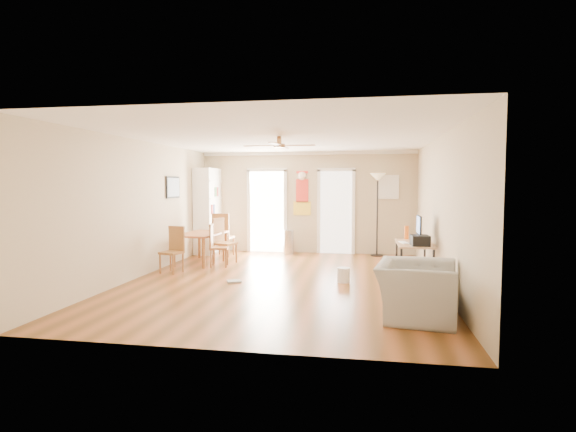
% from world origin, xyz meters
% --- Properties ---
extents(floor, '(7.00, 7.00, 0.00)m').
position_xyz_m(floor, '(0.00, 0.00, 0.00)').
color(floor, brown).
rests_on(floor, ground).
extents(ceiling, '(5.50, 7.00, 0.00)m').
position_xyz_m(ceiling, '(0.00, 0.00, 2.60)').
color(ceiling, silver).
rests_on(ceiling, floor).
extents(wall_back, '(5.50, 0.04, 2.60)m').
position_xyz_m(wall_back, '(0.00, 3.50, 1.30)').
color(wall_back, beige).
rests_on(wall_back, floor).
extents(wall_front, '(5.50, 0.04, 2.60)m').
position_xyz_m(wall_front, '(0.00, -3.50, 1.30)').
color(wall_front, beige).
rests_on(wall_front, floor).
extents(wall_left, '(0.04, 7.00, 2.60)m').
position_xyz_m(wall_left, '(-2.75, 0.00, 1.30)').
color(wall_left, beige).
rests_on(wall_left, floor).
extents(wall_right, '(0.04, 7.00, 2.60)m').
position_xyz_m(wall_right, '(2.75, 0.00, 1.30)').
color(wall_right, beige).
rests_on(wall_right, floor).
extents(crown_molding, '(5.50, 7.00, 0.08)m').
position_xyz_m(crown_molding, '(0.00, 0.00, 2.56)').
color(crown_molding, white).
rests_on(crown_molding, wall_back).
extents(kitchen_doorway, '(0.90, 0.10, 2.10)m').
position_xyz_m(kitchen_doorway, '(-1.05, 3.48, 1.05)').
color(kitchen_doorway, white).
rests_on(kitchen_doorway, wall_back).
extents(bathroom_doorway, '(0.80, 0.10, 2.10)m').
position_xyz_m(bathroom_doorway, '(0.75, 3.48, 1.05)').
color(bathroom_doorway, white).
rests_on(bathroom_doorway, wall_back).
extents(wall_decal, '(0.46, 0.03, 1.10)m').
position_xyz_m(wall_decal, '(-0.13, 3.48, 1.55)').
color(wall_decal, red).
rests_on(wall_decal, wall_back).
extents(ac_grille, '(0.50, 0.04, 0.60)m').
position_xyz_m(ac_grille, '(2.05, 3.47, 1.70)').
color(ac_grille, white).
rests_on(ac_grille, wall_back).
extents(framed_poster, '(0.04, 0.66, 0.48)m').
position_xyz_m(framed_poster, '(-2.73, 1.40, 1.70)').
color(framed_poster, black).
rests_on(framed_poster, wall_left).
extents(ceiling_fan, '(1.24, 1.24, 0.20)m').
position_xyz_m(ceiling_fan, '(0.00, -0.30, 2.43)').
color(ceiling_fan, '#593819').
rests_on(ceiling_fan, ceiling).
extents(bookshelf, '(0.51, 1.01, 2.17)m').
position_xyz_m(bookshelf, '(-2.51, 3.03, 1.09)').
color(bookshelf, white).
rests_on(bookshelf, floor).
extents(dining_table, '(0.92, 1.42, 0.68)m').
position_xyz_m(dining_table, '(-2.15, 1.57, 0.34)').
color(dining_table, '#A86236').
rests_on(dining_table, floor).
extents(dining_chair_right_a, '(0.52, 0.52, 1.00)m').
position_xyz_m(dining_chair_right_a, '(-1.60, 1.61, 0.50)').
color(dining_chair_right_a, '#A77635').
rests_on(dining_chair_right_a, floor).
extents(dining_chair_right_b, '(0.44, 0.44, 0.91)m').
position_xyz_m(dining_chair_right_b, '(-1.60, 1.19, 0.45)').
color(dining_chair_right_b, olive).
rests_on(dining_chair_right_b, floor).
extents(dining_chair_near, '(0.46, 0.46, 0.91)m').
position_xyz_m(dining_chair_near, '(-2.32, 0.38, 0.46)').
color(dining_chair_near, olive).
rests_on(dining_chair_near, floor).
extents(dining_chair_far, '(0.46, 0.46, 1.05)m').
position_xyz_m(dining_chair_far, '(-1.95, 2.60, 0.53)').
color(dining_chair_far, '#956230').
rests_on(dining_chair_far, floor).
extents(trash_can, '(0.30, 0.30, 0.61)m').
position_xyz_m(trash_can, '(-0.44, 3.21, 0.31)').
color(trash_can, silver).
rests_on(trash_can, floor).
extents(torchiere_lamp, '(0.49, 0.49, 2.04)m').
position_xyz_m(torchiere_lamp, '(1.78, 3.24, 1.02)').
color(torchiere_lamp, black).
rests_on(torchiere_lamp, floor).
extents(computer_desk, '(0.63, 1.25, 0.67)m').
position_xyz_m(computer_desk, '(2.39, 0.64, 0.34)').
color(computer_desk, tan).
rests_on(computer_desk, floor).
extents(imac, '(0.24, 0.55, 0.51)m').
position_xyz_m(imac, '(2.47, 0.61, 0.93)').
color(imac, black).
rests_on(imac, computer_desk).
extents(keyboard, '(0.19, 0.38, 0.01)m').
position_xyz_m(keyboard, '(2.20, 0.62, 0.68)').
color(keyboard, white).
rests_on(keyboard, computer_desk).
extents(printer, '(0.33, 0.38, 0.18)m').
position_xyz_m(printer, '(2.45, 0.28, 0.76)').
color(printer, black).
rests_on(printer, computer_desk).
extents(orange_bottle, '(0.09, 0.09, 0.27)m').
position_xyz_m(orange_bottle, '(2.30, 1.22, 0.80)').
color(orange_bottle, orange).
rests_on(orange_bottle, computer_desk).
extents(wastebasket_a, '(0.25, 0.25, 0.27)m').
position_xyz_m(wastebasket_a, '(1.11, 0.07, 0.13)').
color(wastebasket_a, white).
rests_on(wastebasket_a, floor).
extents(floor_cloth, '(0.31, 0.28, 0.04)m').
position_xyz_m(floor_cloth, '(-0.84, -0.27, 0.02)').
color(floor_cloth, gray).
rests_on(floor_cloth, floor).
extents(armchair, '(1.15, 1.27, 0.73)m').
position_xyz_m(armchair, '(2.15, -1.95, 0.37)').
color(armchair, '#999994').
rests_on(armchair, floor).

